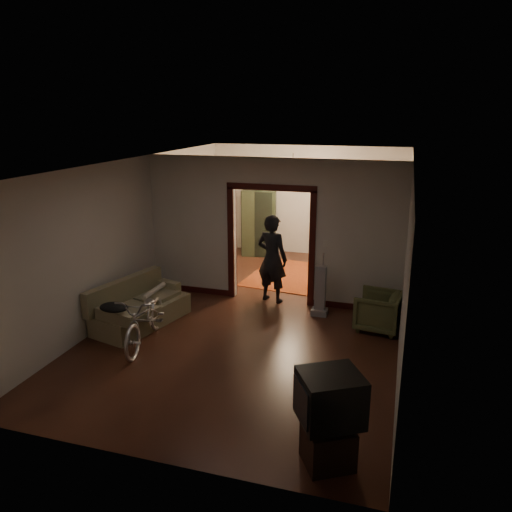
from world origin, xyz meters
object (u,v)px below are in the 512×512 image
at_px(sofa, 141,303).
at_px(armchair, 378,311).
at_px(desk, 351,247).
at_px(person, 272,259).
at_px(bicycle, 145,318).
at_px(locker, 259,223).

height_order(sofa, armchair, sofa).
height_order(sofa, desk, sofa).
bearing_deg(person, bicycle, 74.23).
distance_m(sofa, person, 2.63).
bearing_deg(person, desk, -95.92).
relative_size(sofa, bicycle, 1.05).
distance_m(armchair, desk, 3.99).
height_order(person, locker, person).
xyz_separation_m(bicycle, locker, (0.28, 5.49, 0.41)).
distance_m(bicycle, person, 2.85).
bearing_deg(locker, armchair, -61.16).
relative_size(sofa, locker, 1.03).
bearing_deg(bicycle, sofa, 114.93).
relative_size(bicycle, armchair, 2.28).
distance_m(bicycle, armchair, 3.91).
height_order(armchair, desk, desk).
xyz_separation_m(armchair, person, (-2.10, 0.78, 0.54)).
xyz_separation_m(armchair, locker, (-3.26, 3.85, 0.52)).
relative_size(sofa, desk, 1.76).
height_order(sofa, person, person).
bearing_deg(bicycle, locker, 77.76).
bearing_deg(sofa, armchair, 28.07).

